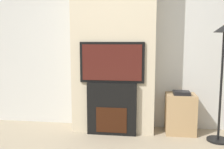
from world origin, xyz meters
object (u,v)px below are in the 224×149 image
fireplace (112,109)px  media_stand (180,113)px  television (112,62)px  floor_lamp (223,59)px

fireplace → media_stand: 1.01m
fireplace → television: (0.00, -0.00, 0.67)m
television → media_stand: (0.99, 0.17, -0.75)m
floor_lamp → media_stand: (-0.47, 0.24, -0.82)m
television → floor_lamp: bearing=-2.7°
media_stand → fireplace: bearing=-170.1°
television → media_stand: television is taller
television → floor_lamp: floor_lamp is taller
fireplace → television: size_ratio=0.83×
television → media_stand: bearing=10.0°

